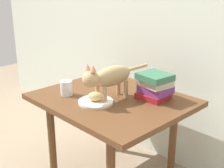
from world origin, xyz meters
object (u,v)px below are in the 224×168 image
(side_table, at_px, (112,109))
(book_stack, at_px, (155,86))
(bread_roll, at_px, (96,97))
(candle_jar, at_px, (66,89))
(plate, at_px, (96,102))
(cat, at_px, (108,77))

(side_table, relative_size, book_stack, 4.55)
(bread_roll, distance_m, candle_jar, 0.22)
(side_table, distance_m, plate, 0.14)
(bread_roll, bearing_deg, side_table, 90.71)
(bread_roll, height_order, candle_jar, candle_jar)
(side_table, distance_m, bread_roll, 0.16)
(plate, distance_m, candle_jar, 0.22)
(plate, relative_size, cat, 0.40)
(side_table, distance_m, book_stack, 0.28)
(plate, relative_size, candle_jar, 2.23)
(cat, bearing_deg, candle_jar, -152.61)
(plate, bearing_deg, book_stack, 57.52)
(cat, distance_m, book_stack, 0.26)
(book_stack, xyz_separation_m, candle_jar, (-0.39, -0.32, -0.04))
(cat, relative_size, candle_jar, 5.64)
(book_stack, height_order, candle_jar, book_stack)
(bread_roll, distance_m, cat, 0.12)
(cat, bearing_deg, side_table, 110.85)
(bread_roll, bearing_deg, book_stack, 58.05)
(side_table, bearing_deg, book_stack, 41.73)
(bread_roll, height_order, cat, cat)
(cat, relative_size, book_stack, 2.66)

